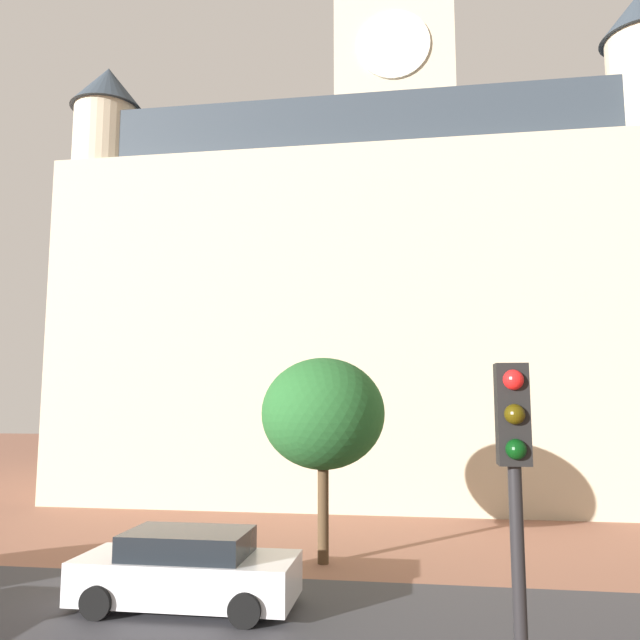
% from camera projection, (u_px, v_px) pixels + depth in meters
% --- Properties ---
extents(ground_plane, '(120.00, 120.00, 0.00)m').
position_uv_depth(ground_plane, '(303.00, 623.00, 11.95)').
color(ground_plane, '#93604C').
extents(landmark_building, '(26.12, 16.04, 29.73)m').
position_uv_depth(landmark_building, '(374.00, 303.00, 31.70)').
color(landmark_building, beige).
rests_on(landmark_building, ground_plane).
extents(car_white, '(4.52, 2.08, 1.54)m').
position_uv_depth(car_white, '(187.00, 570.00, 12.91)').
color(car_white, silver).
rests_on(car_white, ground_plane).
extents(traffic_light_pole, '(0.28, 0.34, 4.58)m').
position_uv_depth(traffic_light_pole, '(517.00, 521.00, 5.43)').
color(traffic_light_pole, black).
rests_on(traffic_light_pole, ground_plane).
extents(tree_curb_far, '(3.30, 3.30, 5.37)m').
position_uv_depth(tree_curb_far, '(323.00, 414.00, 16.73)').
color(tree_curb_far, '#4C3823').
rests_on(tree_curb_far, ground_plane).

